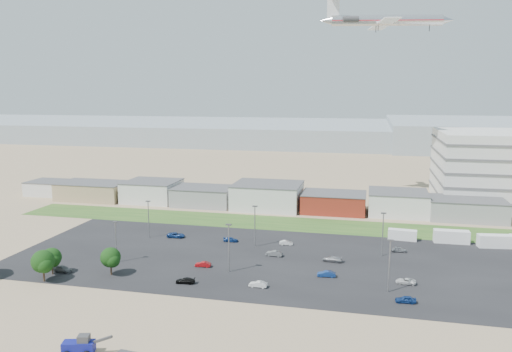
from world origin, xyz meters
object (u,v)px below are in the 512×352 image
(parked_car_3, at_px, (185,281))
(parked_car_13, at_px, (258,284))
(parked_car_0, at_px, (406,281))
(parked_car_12, at_px, (332,259))
(box_trailer_a, at_px, (402,235))
(parked_car_9, at_px, (176,235))
(parked_car_10, at_px, (63,269))
(parked_car_8, at_px, (399,250))
(telehandler, at_px, (79,345))
(parked_car_6, at_px, (231,240))
(parked_car_2, at_px, (406,299))
(parked_car_1, at_px, (326,274))
(parked_car_4, at_px, (203,264))
(parked_car_7, at_px, (274,253))
(airliner, at_px, (387,20))
(parked_car_11, at_px, (286,243))

(parked_car_3, relative_size, parked_car_13, 1.08)
(parked_car_0, xyz_separation_m, parked_car_12, (-15.51, 10.03, 0.09))
(box_trailer_a, distance_m, parked_car_9, 59.66)
(parked_car_10, distance_m, parked_car_12, 59.25)
(box_trailer_a, bearing_deg, parked_car_8, -91.76)
(telehandler, xyz_separation_m, parked_car_6, (6.38, 59.21, -0.97))
(telehandler, xyz_separation_m, parked_car_2, (48.00, 29.91, -0.89))
(parked_car_1, xyz_separation_m, parked_car_9, (-41.57, 19.80, 0.02))
(parked_car_9, relative_size, parked_car_13, 1.30)
(parked_car_3, xyz_separation_m, parked_car_4, (0.32, 9.99, 0.01))
(box_trailer_a, distance_m, parked_car_13, 49.70)
(telehandler, relative_size, parked_car_8, 2.04)
(telehandler, xyz_separation_m, parked_car_3, (5.21, 29.71, -0.96))
(parked_car_0, xyz_separation_m, parked_car_4, (-43.09, 0.21, 0.03))
(parked_car_1, distance_m, parked_car_13, 15.37)
(parked_car_7, relative_size, parked_car_12, 0.90)
(box_trailer_a, xyz_separation_m, parked_car_12, (-16.56, -21.44, -0.71))
(airliner, xyz_separation_m, parked_car_2, (3.54, -92.78, -61.90))
(parked_car_4, bearing_deg, parked_car_6, 173.90)
(airliner, distance_m, parked_car_13, 113.25)
(parked_car_7, distance_m, parked_car_11, 9.40)
(airliner, height_order, parked_car_8, airliner)
(parked_car_1, relative_size, parked_car_11, 1.14)
(parked_car_2, bearing_deg, parked_car_10, -94.19)
(parked_car_0, relative_size, parked_car_13, 1.09)
(parked_car_8, bearing_deg, parked_car_7, 106.01)
(airliner, relative_size, parked_car_12, 10.33)
(parked_car_6, bearing_deg, parked_car_3, 172.53)
(parked_car_4, relative_size, parked_car_11, 1.05)
(parked_car_1, distance_m, parked_car_4, 27.15)
(telehandler, distance_m, parked_car_9, 60.25)
(parked_car_11, xyz_separation_m, parked_car_13, (-0.81, -28.68, 0.04))
(parked_car_2, relative_size, parked_car_6, 0.98)
(parked_car_6, distance_m, parked_car_11, 14.43)
(parked_car_6, xyz_separation_m, parked_car_8, (41.92, 1.04, 0.06))
(telehandler, bearing_deg, parked_car_12, 41.63)
(parked_car_2, relative_size, parked_car_13, 1.03)
(parked_car_12, xyz_separation_m, parked_car_13, (-13.11, -18.43, -0.04))
(parked_car_6, bearing_deg, parked_car_11, -93.00)
(parked_car_0, height_order, parked_car_7, parked_car_7)
(parked_car_2, xyz_separation_m, parked_car_8, (0.31, 30.34, -0.03))
(telehandler, height_order, parked_car_9, telehandler)
(parked_car_4, xyz_separation_m, parked_car_12, (27.58, 9.82, 0.06))
(parked_car_1, relative_size, parked_car_8, 1.07)
(parked_car_1, height_order, parked_car_6, parked_car_1)
(box_trailer_a, bearing_deg, parked_car_3, -131.63)
(parked_car_4, distance_m, parked_car_7, 17.62)
(parked_car_1, relative_size, parked_car_6, 1.00)
(parked_car_2, height_order, parked_car_9, parked_car_9)
(parked_car_2, distance_m, parked_car_11, 40.38)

